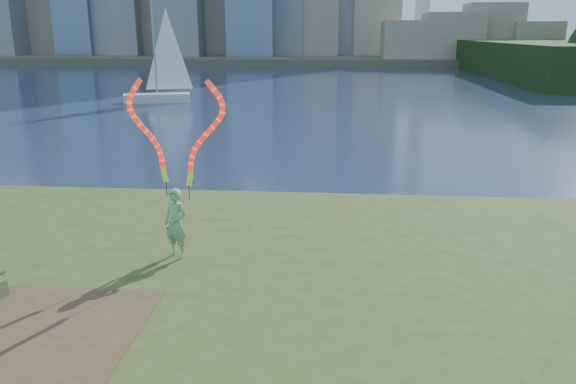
{
  "coord_description": "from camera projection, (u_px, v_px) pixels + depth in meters",
  "views": [
    {
      "loc": [
        2.27,
        -10.35,
        5.14
      ],
      "look_at": [
        1.3,
        1.0,
        1.88
      ],
      "focal_mm": 35.0,
      "sensor_mm": 36.0,
      "label": 1
    }
  ],
  "objects": [
    {
      "name": "sailboat",
      "position": [
        160.0,
        84.0,
        42.17
      ],
      "size": [
        5.19,
        2.9,
        7.85
      ],
      "rotation": [
        0.0,
        0.0,
        0.29
      ],
      "color": "silver",
      "rests_on": "ground"
    },
    {
      "name": "far_shore",
      "position": [
        325.0,
        58.0,
        102.35
      ],
      "size": [
        320.0,
        40.0,
        1.2
      ],
      "primitive_type": "cube",
      "color": "#524C3C",
      "rests_on": "ground"
    },
    {
      "name": "woman_with_ribbons",
      "position": [
        175.0,
        186.0,
        10.85
      ],
      "size": [
        1.8,
        0.82,
        3.82
      ],
      "rotation": [
        0.0,
        0.0,
        -0.42
      ],
      "color": "#167624",
      "rests_on": "grassy_knoll"
    },
    {
      "name": "ground",
      "position": [
        221.0,
        292.0,
        11.51
      ],
      "size": [
        320.0,
        320.0,
        0.0
      ],
      "primitive_type": "plane",
      "color": "#1A2742",
      "rests_on": "ground"
    },
    {
      "name": "grassy_knoll",
      "position": [
        192.0,
        335.0,
        9.22
      ],
      "size": [
        20.0,
        18.0,
        0.8
      ],
      "color": "#374719",
      "rests_on": "ground"
    },
    {
      "name": "dirt_patch",
      "position": [
        32.0,
        332.0,
        8.4
      ],
      "size": [
        3.2,
        3.0,
        0.02
      ],
      "primitive_type": "cube",
      "color": "#47331E",
      "rests_on": "grassy_knoll"
    }
  ]
}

